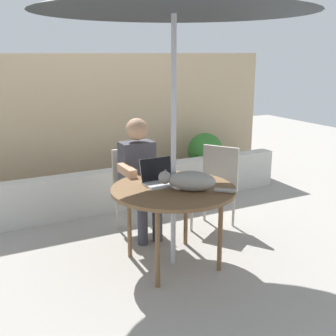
% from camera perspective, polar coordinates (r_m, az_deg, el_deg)
% --- Properties ---
extents(ground_plane, '(14.00, 14.00, 0.00)m').
position_cam_1_polar(ground_plane, '(3.92, 0.69, -12.66)').
color(ground_plane, gray).
extents(fence_back, '(5.17, 0.08, 1.83)m').
position_cam_1_polar(fence_back, '(5.62, -10.14, 5.61)').
color(fence_back, tan).
rests_on(fence_back, ground).
extents(planter_wall_low, '(4.66, 0.20, 0.50)m').
position_cam_1_polar(planter_wall_low, '(5.11, -7.32, -2.95)').
color(planter_wall_low, beige).
rests_on(planter_wall_low, ground).
extents(patio_table, '(1.08, 1.08, 0.72)m').
position_cam_1_polar(patio_table, '(3.66, 0.72, -3.47)').
color(patio_table, brown).
rests_on(patio_table, ground).
extents(chair_occupied, '(0.40, 0.40, 0.87)m').
position_cam_1_polar(chair_occupied, '(4.45, -4.56, -2.13)').
color(chair_occupied, '#B2A899').
rests_on(chair_occupied, ground).
extents(chair_empty, '(0.55, 0.55, 0.87)m').
position_cam_1_polar(chair_empty, '(4.55, 6.58, -1.80)').
color(chair_empty, '#B2A899').
rests_on(chair_empty, ground).
extents(person_seated, '(0.48, 0.48, 1.21)m').
position_cam_1_polar(person_seated, '(4.27, -3.79, -0.50)').
color(person_seated, '#3F3F47').
rests_on(person_seated, ground).
extents(laptop, '(0.30, 0.26, 0.21)m').
position_cam_1_polar(laptop, '(3.75, -1.24, -1.10)').
color(laptop, silver).
rests_on(laptop, patio_table).
extents(cat, '(0.53, 0.45, 0.17)m').
position_cam_1_polar(cat, '(3.54, 2.81, -1.76)').
color(cat, gray).
rests_on(cat, patio_table).
extents(potted_plant_near_fence, '(0.48, 0.48, 0.77)m').
position_cam_1_polar(potted_plant_near_fence, '(5.92, 5.00, 1.53)').
color(potted_plant_near_fence, '#595654').
rests_on(potted_plant_near_fence, ground).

